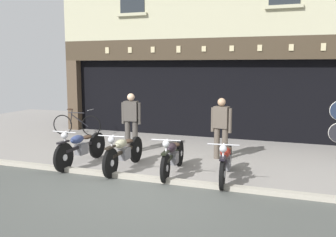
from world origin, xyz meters
name	(u,v)px	position (x,y,z in m)	size (l,w,h in m)	color
ground	(120,198)	(0.00, -0.98, -0.04)	(22.62, 22.00, 0.18)	gray
shop_facade	(217,83)	(0.00, 6.99, 1.76)	(10.92, 4.42, 6.56)	black
motorcycle_left	(81,147)	(-1.95, 0.74, 0.43)	(0.62, 2.10, 0.94)	black
motorcycle_center_left	(124,152)	(-0.76, 0.69, 0.43)	(0.62, 2.05, 0.92)	black
motorcycle_center	(173,156)	(0.42, 0.76, 0.41)	(0.62, 1.99, 0.90)	black
motorcycle_center_right	(226,161)	(1.63, 0.74, 0.41)	(0.62, 2.02, 0.90)	black
salesman_left	(131,120)	(-1.39, 2.41, 0.92)	(0.56, 0.27, 1.65)	#47423D
shopkeeper_center	(221,126)	(1.14, 2.46, 0.88)	(0.55, 0.27, 1.59)	brown
advert_board_near	(159,90)	(-1.73, 5.40, 1.56)	(0.69, 0.03, 0.92)	silver
leaning_bicycle	(77,124)	(-4.36, 4.14, 0.38)	(1.77, 0.50, 0.95)	black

